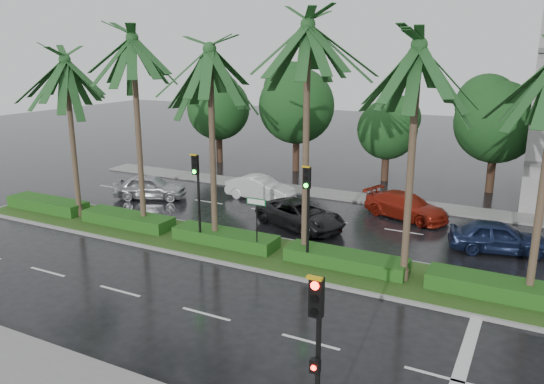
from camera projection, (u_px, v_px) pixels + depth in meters
The scene contains 16 objects.
ground at pixel (272, 265), 22.93m from camera, with size 120.00×120.00×0.00m, color black.
far_sidewalk at pixel (360, 198), 33.20m from camera, with size 40.00×2.00×0.12m, color slate.
median at pixel (282, 256), 23.76m from camera, with size 36.00×4.00×0.15m.
hedge at pixel (282, 248), 23.67m from camera, with size 35.20×1.40×0.60m.
lane_markings at pixel (334, 282), 21.21m from camera, with size 34.00×13.06×0.01m.
palm_row at pixel (256, 62), 22.17m from camera, with size 26.30×4.20×10.64m.
signal_near at pixel (317, 357), 11.56m from camera, with size 0.34×0.45×4.36m.
signal_median_left at pixel (197, 186), 24.19m from camera, with size 0.34×0.42×4.36m.
signal_median_right at pixel (307, 201), 21.74m from camera, with size 0.34×0.42×4.36m.
street_sign at pixel (256, 212), 23.24m from camera, with size 0.95×0.09×2.60m.
bg_trees at pixel (371, 113), 37.33m from camera, with size 32.82×5.70×8.23m.
car_silver at pixel (150, 187), 33.07m from camera, with size 4.47×1.80×1.52m, color #B2B4BB.
car_white at pixel (260, 188), 32.92m from camera, with size 4.37×1.52×1.44m, color silver.
car_darkgrey at pixel (301, 214), 27.64m from camera, with size 5.09×2.35×1.41m, color black.
car_red at pixel (406, 206), 29.19m from camera, with size 4.81×1.95×1.40m, color maroon.
car_blue at pixel (498, 237), 24.24m from camera, with size 4.31×1.74×1.47m, color #172245.
Camera 1 is at (9.86, -18.92, 8.96)m, focal length 35.00 mm.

